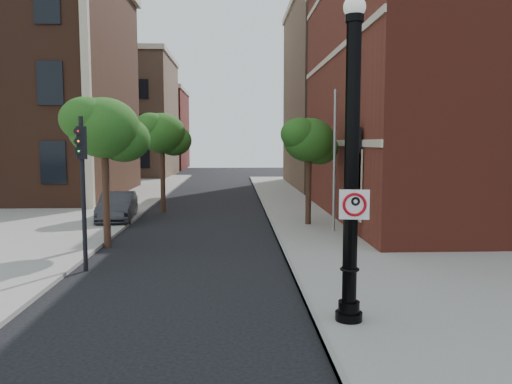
{
  "coord_description": "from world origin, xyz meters",
  "views": [
    {
      "loc": [
        0.47,
        -9.03,
        3.55
      ],
      "look_at": [
        0.95,
        2.0,
        2.44
      ],
      "focal_mm": 35.0,
      "sensor_mm": 36.0,
      "label": 1
    }
  ],
  "objects_px": {
    "traffic_signal_right": "(357,160)",
    "no_parking_sign": "(354,204)",
    "lamppost": "(351,179)",
    "parked_car": "(118,207)",
    "traffic_signal_left": "(82,168)"
  },
  "relations": [
    {
      "from": "traffic_signal_right",
      "to": "no_parking_sign",
      "type": "bearing_deg",
      "value": -99.4
    },
    {
      "from": "lamppost",
      "to": "no_parking_sign",
      "type": "relative_size",
      "value": 11.1
    },
    {
      "from": "parked_car",
      "to": "traffic_signal_left",
      "type": "distance_m",
      "value": 9.09
    },
    {
      "from": "lamppost",
      "to": "traffic_signal_left",
      "type": "bearing_deg",
      "value": 145.09
    },
    {
      "from": "traffic_signal_left",
      "to": "parked_car",
      "type": "bearing_deg",
      "value": 77.4
    },
    {
      "from": "lamppost",
      "to": "traffic_signal_left",
      "type": "relative_size",
      "value": 1.46
    },
    {
      "from": "parked_car",
      "to": "traffic_signal_right",
      "type": "xyz_separation_m",
      "value": [
        9.56,
        -4.9,
        2.27
      ]
    },
    {
      "from": "lamppost",
      "to": "parked_car",
      "type": "xyz_separation_m",
      "value": [
        -7.43,
        13.14,
        -2.2
      ]
    },
    {
      "from": "parked_car",
      "to": "traffic_signal_left",
      "type": "height_order",
      "value": "traffic_signal_left"
    },
    {
      "from": "lamppost",
      "to": "traffic_signal_right",
      "type": "bearing_deg",
      "value": 75.5
    },
    {
      "from": "no_parking_sign",
      "to": "traffic_signal_left",
      "type": "relative_size",
      "value": 0.13
    },
    {
      "from": "traffic_signal_left",
      "to": "traffic_signal_right",
      "type": "xyz_separation_m",
      "value": [
        8.44,
        3.85,
        0.07
      ]
    },
    {
      "from": "lamppost",
      "to": "no_parking_sign",
      "type": "distance_m",
      "value": 0.49
    },
    {
      "from": "lamppost",
      "to": "traffic_signal_right",
      "type": "xyz_separation_m",
      "value": [
        2.13,
        8.24,
        0.06
      ]
    },
    {
      "from": "lamppost",
      "to": "no_parking_sign",
      "type": "xyz_separation_m",
      "value": [
        0.03,
        -0.16,
        -0.46
      ]
    }
  ]
}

